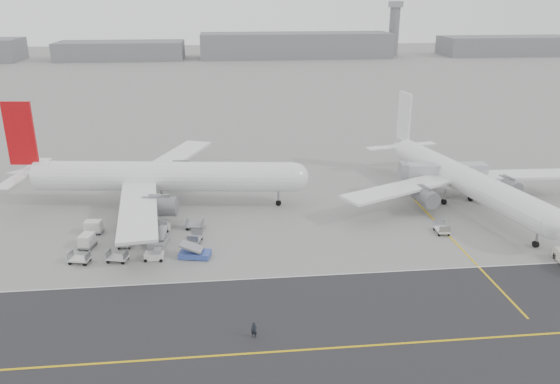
{
  "coord_description": "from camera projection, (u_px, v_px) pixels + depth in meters",
  "views": [
    {
      "loc": [
        -4.23,
        -65.61,
        35.23
      ],
      "look_at": [
        4.1,
        12.0,
        6.82
      ],
      "focal_mm": 35.0,
      "sensor_mm": 36.0,
      "label": 1
    }
  ],
  "objects": [
    {
      "name": "ground",
      "position": [
        259.0,
        271.0,
        73.77
      ],
      "size": [
        700.0,
        700.0,
        0.0
      ],
      "primitive_type": "plane",
      "color": "gray",
      "rests_on": "ground"
    },
    {
      "name": "taxiway",
      "position": [
        319.0,
        349.0,
        57.47
      ],
      "size": [
        220.0,
        59.0,
        0.03
      ],
      "color": "#2B2A2D",
      "rests_on": "ground"
    },
    {
      "name": "horizon_buildings",
      "position": [
        279.0,
        58.0,
        319.71
      ],
      "size": [
        520.0,
        28.0,
        28.0
      ],
      "primitive_type": null,
      "color": "slate",
      "rests_on": "ground"
    },
    {
      "name": "control_tower",
      "position": [
        394.0,
        28.0,
        325.84
      ],
      "size": [
        7.0,
        7.0,
        31.25
      ],
      "color": "slate",
      "rests_on": "ground"
    },
    {
      "name": "airliner_a",
      "position": [
        157.0,
        176.0,
        95.04
      ],
      "size": [
        53.1,
        52.23,
        18.36
      ],
      "rotation": [
        0.0,
        0.0,
        1.45
      ],
      "color": "white",
      "rests_on": "ground"
    },
    {
      "name": "airliner_b",
      "position": [
        461.0,
        178.0,
        95.99
      ],
      "size": [
        46.17,
        47.14,
        16.45
      ],
      "rotation": [
        0.0,
        0.0,
        0.21
      ],
      "color": "white",
      "rests_on": "ground"
    },
    {
      "name": "jet_bridge",
      "position": [
        444.0,
        173.0,
        99.87
      ],
      "size": [
        16.77,
        4.38,
        6.28
      ],
      "rotation": [
        0.0,
        0.0,
        -0.08
      ],
      "color": "gray",
      "rests_on": "ground"
    },
    {
      "name": "gse_cluster",
      "position": [
        142.0,
        245.0,
        81.22
      ],
      "size": [
        25.87,
        20.82,
        2.16
      ],
      "primitive_type": null,
      "rotation": [
        0.0,
        0.0,
        -0.13
      ],
      "color": "gray",
      "rests_on": "ground"
    },
    {
      "name": "stray_dolly",
      "position": [
        441.0,
        233.0,
        85.3
      ],
      "size": [
        1.86,
        2.93,
        1.76
      ],
      "primitive_type": null,
      "rotation": [
        0.0,
        0.0,
        -0.03
      ],
      "color": "silver",
      "rests_on": "ground"
    },
    {
      "name": "ground_crew_a",
      "position": [
        254.0,
        330.0,
        59.08
      ],
      "size": [
        0.8,
        0.65,
        1.9
      ],
      "primitive_type": "imported",
      "rotation": [
        0.0,
        0.0,
        -0.32
      ],
      "color": "black",
      "rests_on": "ground"
    }
  ]
}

